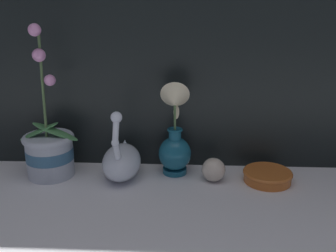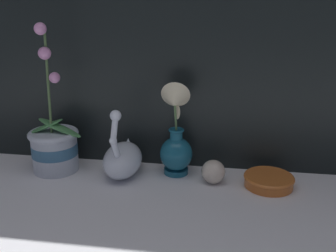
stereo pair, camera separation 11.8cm
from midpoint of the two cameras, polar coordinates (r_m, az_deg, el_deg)
The scene contains 6 objects.
ground_plane at distance 1.15m, azimuth 0.89°, elevation -9.88°, with size 2.80×2.80×0.00m, color white.
orchid_potted_plant at distance 1.30m, azimuth -13.73°, elevation -2.66°, with size 0.19×0.16×0.47m.
swan_figurine at distance 1.24m, azimuth -3.89°, elevation -4.69°, with size 0.12×0.21×0.23m.
blue_vase at distance 1.23m, azimuth 3.89°, elevation -2.42°, with size 0.10×0.14×0.31m.
glass_sphere at distance 1.22m, azimuth 9.37°, elevation -6.62°, with size 0.07×0.07×0.07m.
amber_dish at distance 1.24m, azimuth 17.11°, elevation -7.56°, with size 0.15×0.15×0.03m.
Camera 2 is at (0.20, -1.00, 0.55)m, focal length 42.00 mm.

